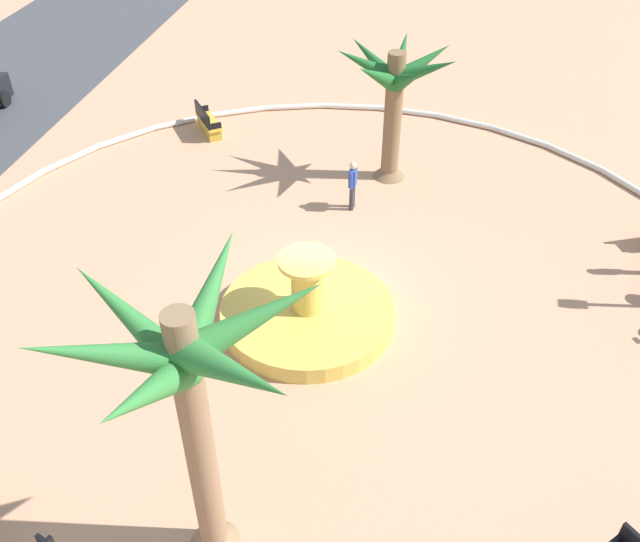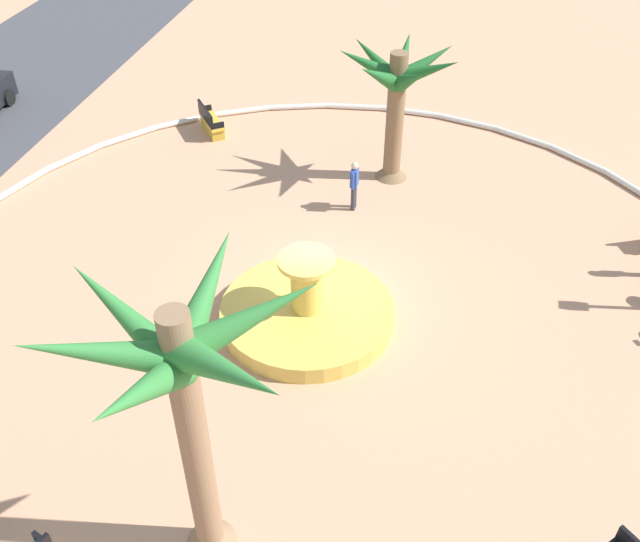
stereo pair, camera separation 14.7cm
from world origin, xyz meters
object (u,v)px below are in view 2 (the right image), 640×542
Objects in this scene: bench_southwest at (211,124)px; palm_tree_by_curb at (397,88)px; fountain at (307,312)px; palm_tree_near_fountain at (183,382)px; person_cyclist_photo at (354,183)px.

palm_tree_by_curb is at bearing -104.78° from bench_southwest.
fountain is 2.70× the size of bench_southwest.
bench_southwest is at bearing 75.22° from palm_tree_by_curb.
palm_tree_by_curb is (13.59, -1.61, -1.21)m from palm_tree_near_fountain.
fountain is 5.30m from person_cyclist_photo.
palm_tree_by_curb is at bearing -22.86° from person_cyclist_photo.
person_cyclist_photo reaches higher than bench_southwest.
palm_tree_near_fountain is at bearing 173.24° from palm_tree_by_curb.
fountain is 7.38m from palm_tree_near_fountain.
palm_tree_by_curb reaches higher than fountain.
palm_tree_by_curb is 2.78× the size of person_cyclist_photo.
palm_tree_near_fountain reaches higher than palm_tree_by_curb.
bench_southwest is at bearing 31.22° from fountain.
palm_tree_by_curb reaches higher than bench_southwest.
palm_tree_near_fountain reaches higher than fountain.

